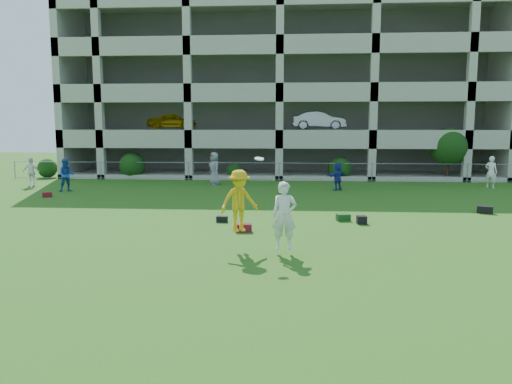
# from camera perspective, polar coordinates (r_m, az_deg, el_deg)

# --- Properties ---
(ground) EXTENTS (100.00, 100.00, 0.00)m
(ground) POSITION_cam_1_polar(r_m,az_deg,el_deg) (14.04, 0.49, -7.34)
(ground) COLOR #235114
(ground) RESTS_ON ground
(bystander_a) EXTENTS (1.09, 1.00, 1.80)m
(bystander_a) POSITION_cam_1_polar(r_m,az_deg,el_deg) (29.16, -20.83, 1.81)
(bystander_a) COLOR #204995
(bystander_a) RESTS_ON ground
(bystander_b) EXTENTS (1.04, 0.47, 1.74)m
(bystander_b) POSITION_cam_1_polar(r_m,az_deg,el_deg) (32.19, -24.32, 2.08)
(bystander_b) COLOR white
(bystander_b) RESTS_ON ground
(bystander_c) EXTENTS (1.07, 1.16, 1.99)m
(bystander_c) POSITION_cam_1_polar(r_m,az_deg,el_deg) (30.39, -4.77, 2.68)
(bystander_c) COLOR gray
(bystander_c) RESTS_ON ground
(bystander_d) EXTENTS (1.36, 1.34, 1.56)m
(bystander_d) POSITION_cam_1_polar(r_m,az_deg,el_deg) (28.23, 9.30, 1.79)
(bystander_d) COLOR navy
(bystander_d) RESTS_ON ground
(bystander_e) EXTENTS (0.81, 0.77, 1.85)m
(bystander_e) POSITION_cam_1_polar(r_m,az_deg,el_deg) (31.83, 25.28, 2.07)
(bystander_e) COLOR white
(bystander_e) RESTS_ON ground
(bag_red_a) EXTENTS (0.57, 0.34, 0.28)m
(bag_red_a) POSITION_cam_1_polar(r_m,az_deg,el_deg) (17.08, -1.41, -4.13)
(bag_red_a) COLOR #51130D
(bag_red_a) RESTS_ON ground
(bag_black_b) EXTENTS (0.42, 0.28, 0.22)m
(bag_black_b) POSITION_cam_1_polar(r_m,az_deg,el_deg) (18.84, -3.90, -3.12)
(bag_black_b) COLOR black
(bag_black_b) RESTS_ON ground
(bag_green_c) EXTENTS (0.56, 0.44, 0.26)m
(bag_green_c) POSITION_cam_1_polar(r_m,az_deg,el_deg) (19.34, 9.94, -2.87)
(bag_green_c) COLOR #153B16
(bag_green_c) RESTS_ON ground
(crate_d) EXTENTS (0.37, 0.37, 0.30)m
(crate_d) POSITION_cam_1_polar(r_m,az_deg,el_deg) (18.86, 11.98, -3.13)
(crate_d) COLOR black
(crate_d) RESTS_ON ground
(bag_black_e) EXTENTS (0.67, 0.52, 0.30)m
(bag_black_e) POSITION_cam_1_polar(r_m,az_deg,el_deg) (22.69, 24.70, -1.86)
(bag_black_e) COLOR black
(bag_black_e) RESTS_ON ground
(bag_red_f) EXTENTS (0.53, 0.47, 0.24)m
(bag_red_f) POSITION_cam_1_polar(r_m,az_deg,el_deg) (27.34, -22.76, -0.30)
(bag_red_f) COLOR #601015
(bag_red_f) RESTS_ON ground
(bag_green_g) EXTENTS (0.58, 0.52, 0.25)m
(bag_green_g) POSITION_cam_1_polar(r_m,az_deg,el_deg) (24.34, 3.63, -0.62)
(bag_green_g) COLOR #153A20
(bag_green_g) RESTS_ON ground
(frisbee_contest) EXTENTS (2.34, 1.24, 2.57)m
(frisbee_contest) POSITION_cam_1_polar(r_m,az_deg,el_deg) (14.27, -0.38, -1.50)
(frisbee_contest) COLOR gold
(frisbee_contest) RESTS_ON ground
(parking_garage) EXTENTS (30.00, 14.00, 12.00)m
(parking_garage) POSITION_cam_1_polar(r_m,az_deg,el_deg) (41.30, 3.02, 10.99)
(parking_garage) COLOR #9E998C
(parking_garage) RESTS_ON ground
(fence) EXTENTS (36.06, 0.06, 1.20)m
(fence) POSITION_cam_1_polar(r_m,az_deg,el_deg) (32.68, 2.65, 2.38)
(fence) COLOR gray
(fence) RESTS_ON ground
(shrub_row) EXTENTS (34.38, 2.52, 3.50)m
(shrub_row) POSITION_cam_1_polar(r_m,az_deg,el_deg) (33.50, 10.59, 3.92)
(shrub_row) COLOR #163D11
(shrub_row) RESTS_ON ground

